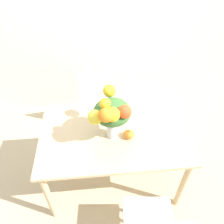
% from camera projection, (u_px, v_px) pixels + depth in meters
% --- Properties ---
extents(ground_plane, '(12.00, 12.00, 0.00)m').
position_uv_depth(ground_plane, '(113.00, 179.00, 2.59)').
color(ground_plane, tan).
extents(wall_back, '(8.00, 0.06, 2.70)m').
position_uv_depth(wall_back, '(102.00, 20.00, 2.75)').
color(wall_back, silver).
rests_on(wall_back, ground_plane).
extents(dining_table, '(1.41, 0.83, 0.77)m').
position_uv_depth(dining_table, '(114.00, 142.00, 2.15)').
color(dining_table, '#D1B284').
rests_on(dining_table, ground_plane).
extents(flower_vase, '(0.37, 0.47, 0.50)m').
position_uv_depth(flower_vase, '(111.00, 113.00, 1.86)').
color(flower_vase, silver).
rests_on(flower_vase, dining_table).
extents(pumpkin, '(0.10, 0.10, 0.09)m').
position_uv_depth(pumpkin, '(129.00, 134.00, 2.04)').
color(pumpkin, orange).
rests_on(pumpkin, dining_table).
extents(dining_chair_near_window, '(0.48, 0.48, 0.93)m').
position_uv_depth(dining_chair_near_window, '(97.00, 107.00, 2.83)').
color(dining_chair_near_window, white).
rests_on(dining_chair_near_window, ground_plane).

